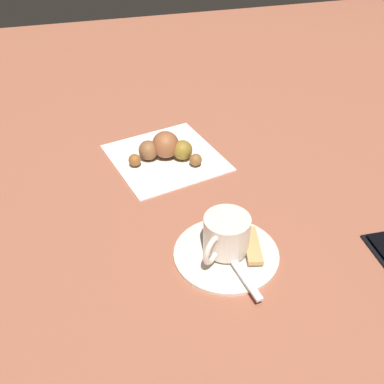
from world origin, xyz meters
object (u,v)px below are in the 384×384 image
object	(u,v)px
espresso_cup	(226,234)
napkin	(166,157)
teaspoon	(228,253)
croissant	(166,148)
sugar_packet	(252,245)
saucer	(226,253)

from	to	relation	value
espresso_cup	napkin	bearing A→B (deg)	5.97
teaspoon	napkin	bearing A→B (deg)	5.68
teaspoon	croissant	size ratio (longest dim) A/B	0.99
napkin	sugar_packet	bearing A→B (deg)	-166.57
espresso_cup	sugar_packet	size ratio (longest dim) A/B	1.11
sugar_packet	napkin	xyz separation A→B (m)	(0.25, 0.06, -0.01)
napkin	espresso_cup	bearing A→B (deg)	-174.03
teaspoon	sugar_packet	world-z (taller)	teaspoon
saucer	espresso_cup	xyz separation A→B (m)	(0.00, 0.00, 0.03)
teaspoon	croissant	bearing A→B (deg)	6.00
sugar_packet	napkin	world-z (taller)	sugar_packet
teaspoon	napkin	size ratio (longest dim) A/B	0.70
saucer	espresso_cup	distance (m)	0.03
espresso_cup	napkin	world-z (taller)	espresso_cup
saucer	napkin	xyz separation A→B (m)	(0.24, 0.03, -0.00)
saucer	napkin	distance (m)	0.24
sugar_packet	croissant	xyz separation A→B (m)	(0.24, 0.06, 0.01)
sugar_packet	saucer	bearing A→B (deg)	96.69
croissant	espresso_cup	bearing A→B (deg)	-173.69
espresso_cup	croissant	xyz separation A→B (m)	(0.23, 0.03, -0.01)
saucer	sugar_packet	distance (m)	0.03
espresso_cup	sugar_packet	bearing A→B (deg)	-103.03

